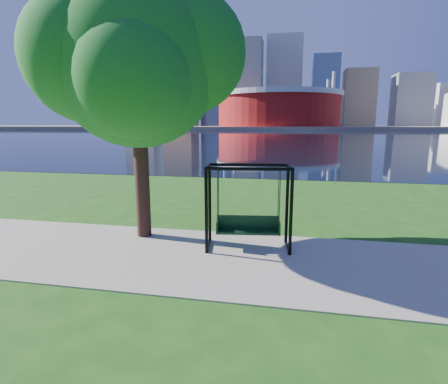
# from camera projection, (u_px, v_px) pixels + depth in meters

# --- Properties ---
(ground) EXTENTS (900.00, 900.00, 0.00)m
(ground) POSITION_uv_depth(u_px,v_px,m) (229.00, 252.00, 8.67)
(ground) COLOR #1E5114
(ground) RESTS_ON ground
(path) EXTENTS (120.00, 4.00, 0.03)m
(path) POSITION_uv_depth(u_px,v_px,m) (225.00, 259.00, 8.19)
(path) COLOR #9E937F
(path) RESTS_ON ground
(river) EXTENTS (900.00, 180.00, 0.02)m
(river) POSITION_uv_depth(u_px,v_px,m) (290.00, 135.00, 106.86)
(river) COLOR black
(river) RESTS_ON ground
(far_bank) EXTENTS (900.00, 228.00, 2.00)m
(far_bank) POSITION_uv_depth(u_px,v_px,m) (293.00, 127.00, 303.06)
(far_bank) COLOR #937F60
(far_bank) RESTS_ON ground
(stadium) EXTENTS (83.00, 83.00, 32.00)m
(stadium) POSITION_uv_depth(u_px,v_px,m) (278.00, 108.00, 234.13)
(stadium) COLOR maroon
(stadium) RESTS_ON far_bank
(skyline) EXTENTS (392.00, 66.00, 96.50)m
(skyline) POSITION_uv_depth(u_px,v_px,m) (290.00, 87.00, 310.16)
(skyline) COLOR gray
(skyline) RESTS_ON far_bank
(swing) EXTENTS (2.20, 1.19, 2.15)m
(swing) POSITION_uv_depth(u_px,v_px,m) (248.00, 209.00, 8.73)
(swing) COLOR black
(swing) RESTS_ON ground
(park_tree) EXTENTS (5.53, 4.99, 6.86)m
(park_tree) POSITION_uv_depth(u_px,v_px,m) (136.00, 60.00, 9.07)
(park_tree) COLOR black
(park_tree) RESTS_ON ground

